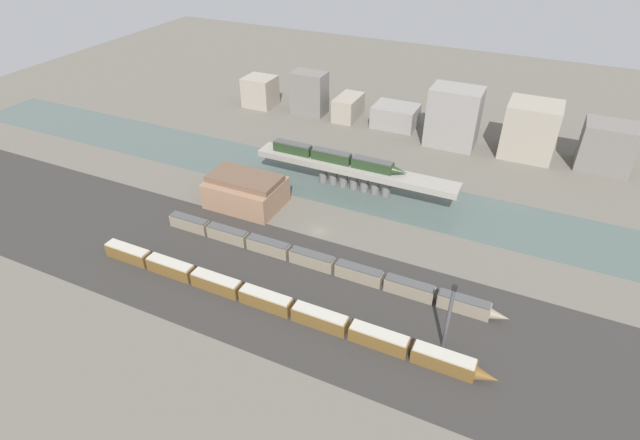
{
  "coord_description": "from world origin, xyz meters",
  "views": [
    {
      "loc": [
        48.28,
        -101.79,
        80.6
      ],
      "look_at": [
        0.0,
        1.05,
        3.16
      ],
      "focal_mm": 28.0,
      "sensor_mm": 36.0,
      "label": 1
    }
  ],
  "objects": [
    {
      "name": "city_block_tall",
      "position": [
        46.2,
        73.74,
        9.46
      ],
      "size": [
        17.44,
        15.5,
        18.92
      ],
      "primitive_type": "cube",
      "color": "gray",
      "rests_on": "ground"
    },
    {
      "name": "signal_tower",
      "position": [
        41.25,
        -26.22,
        8.51
      ],
      "size": [
        1.0,
        0.77,
        16.82
      ],
      "color": "#4C4C51",
      "rests_on": "ground"
    },
    {
      "name": "river_water",
      "position": [
        0.0,
        26.1,
        0.0
      ],
      "size": [
        320.0,
        24.8,
        0.01
      ],
      "primitive_type": "cube",
      "color": "#4C5B56",
      "rests_on": "ground"
    },
    {
      "name": "city_block_right",
      "position": [
        -3.4,
        78.01,
        4.19
      ],
      "size": [
        16.9,
        12.83,
        8.38
      ],
      "primitive_type": "cube",
      "color": "gray",
      "rests_on": "ground"
    },
    {
      "name": "warehouse_building",
      "position": [
        -25.62,
        3.85,
        4.55
      ],
      "size": [
        21.38,
        15.73,
        9.57
      ],
      "color": "#937056",
      "rests_on": "ground"
    },
    {
      "name": "train_on_bridge",
      "position": [
        -6.17,
        26.1,
        9.57
      ],
      "size": [
        44.62,
        2.94,
        3.45
      ],
      "color": "#23381E",
      "rests_on": "bridge"
    },
    {
      "name": "city_block_left",
      "position": [
        -39.9,
        75.72,
        8.58
      ],
      "size": [
        13.85,
        8.9,
        17.16
      ],
      "primitive_type": "cube",
      "color": "slate",
      "rests_on": "ground"
    },
    {
      "name": "ground_plane",
      "position": [
        0.0,
        0.0,
        0.0
      ],
      "size": [
        400.0,
        400.0,
        0.0
      ],
      "primitive_type": "plane",
      "color": "#666056"
    },
    {
      "name": "train_yard_mid",
      "position": [
        6.24,
        -14.05,
        1.86
      ],
      "size": [
        91.64,
        2.81,
        3.78
      ],
      "color": "gray",
      "rests_on": "ground"
    },
    {
      "name": "city_block_far_right",
      "position": [
        20.12,
        70.83,
        10.63
      ],
      "size": [
        17.78,
        12.33,
        21.25
      ],
      "primitive_type": "cube",
      "color": "gray",
      "rests_on": "ground"
    },
    {
      "name": "city_block_center",
      "position": [
        -23.28,
        77.53,
        4.55
      ],
      "size": [
        8.58,
        15.18,
        9.11
      ],
      "primitive_type": "cube",
      "color": "gray",
      "rests_on": "ground"
    },
    {
      "name": "train_yard_near",
      "position": [
        3.48,
        -31.73,
        1.88
      ],
      "size": [
        98.29,
        3.19,
        3.83
      ],
      "color": "brown",
      "rests_on": "ground"
    },
    {
      "name": "city_block_far_left",
      "position": [
        -62.68,
        74.4,
        6.17
      ],
      "size": [
        12.49,
        11.41,
        12.35
      ],
      "primitive_type": "cube",
      "color": "gray",
      "rests_on": "ground"
    },
    {
      "name": "railbed_yard",
      "position": [
        0.0,
        -24.0,
        0.0
      ],
      "size": [
        280.0,
        42.0,
        0.01
      ],
      "primitive_type": "cube",
      "color": "#33302D",
      "rests_on": "ground"
    },
    {
      "name": "city_block_low",
      "position": [
        70.57,
        74.21,
        7.87
      ],
      "size": [
        16.55,
        12.79,
        15.74
      ],
      "primitive_type": "cube",
      "color": "slate",
      "rests_on": "ground"
    },
    {
      "name": "bridge",
      "position": [
        -0.0,
        26.1,
        5.89
      ],
      "size": [
        64.99,
        7.38,
        7.89
      ],
      "color": "gray",
      "rests_on": "ground"
    }
  ]
}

